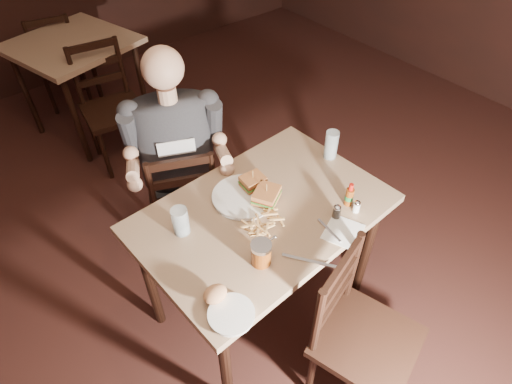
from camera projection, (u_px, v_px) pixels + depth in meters
room_shell at (334, 112)px, 1.37m from camera, size 7.00×7.00×7.00m
main_table at (263, 224)px, 1.99m from camera, size 1.15×0.80×0.77m
bg_table at (74, 53)px, 3.23m from camera, size 0.97×0.97×0.77m
chair_far at (184, 196)px, 2.49m from camera, size 0.53×0.55×0.85m
chair_near at (368, 342)px, 1.83m from camera, size 0.51×0.53×0.87m
bg_chair_far at (57, 59)px, 3.72m from camera, size 0.46×0.49×0.84m
bg_chair_near at (113, 111)px, 3.09m from camera, size 0.48×0.51×0.89m
diner at (174, 136)px, 2.13m from camera, size 0.64×0.59×0.90m
dinner_plate at (244, 197)px, 1.97m from camera, size 0.30×0.30×0.02m
sandwich_left at (253, 179)px, 1.98m from camera, size 0.11×0.10×0.09m
sandwich_right at (267, 192)px, 1.91m from camera, size 0.16×0.15×0.10m
fries_pile at (264, 223)px, 1.83m from camera, size 0.23×0.17×0.04m
ketchup_dollop at (261, 204)px, 1.92m from camera, size 0.04×0.04×0.01m
glass_left at (180, 221)px, 1.79m from camera, size 0.07×0.07×0.13m
glass_right at (331, 145)px, 2.15m from camera, size 0.07×0.07×0.15m
hot_sauce at (350, 194)px, 1.91m from camera, size 0.04×0.04×0.12m
salt_shaker at (356, 207)px, 1.90m from camera, size 0.03×0.03×0.06m
pepper_shaker at (337, 212)px, 1.87m from camera, size 0.04×0.04×0.07m
syrup_dispenser at (261, 253)px, 1.68m from camera, size 0.09×0.09×0.11m
napkin at (343, 232)px, 1.83m from camera, size 0.21×0.20×0.00m
knife at (309, 261)px, 1.72m from camera, size 0.14×0.19×0.01m
fork at (329, 230)px, 1.83m from camera, size 0.03×0.15×0.00m
side_plate at (231, 315)px, 1.54m from camera, size 0.18×0.18×0.01m
bread_roll at (215, 294)px, 1.57m from camera, size 0.10×0.08×0.06m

